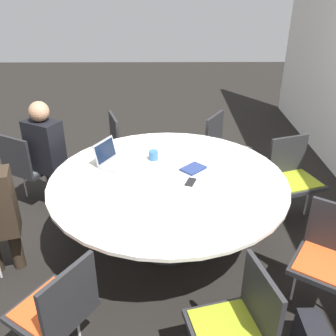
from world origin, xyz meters
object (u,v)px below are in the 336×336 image
object	(u,v)px
chair_7	(126,142)
cell_phone	(191,182)
chair_4	(329,254)
chair_3	(238,322)
chair_0	(27,163)
laptop	(111,158)
coffee_cup	(153,155)
chair_6	(223,145)
chair_2	(58,307)
person_0	(46,148)
chair_5	(293,173)
spiral_notebook	(193,169)

from	to	relation	value
chair_7	cell_phone	world-z (taller)	chair_7
chair_4	chair_3	bearing A→B (deg)	72.18
chair_0	laptop	distance (m)	1.11
chair_4	coffee_cup	bearing A→B (deg)	-5.28
chair_6	coffee_cup	world-z (taller)	chair_6
chair_6	laptop	size ratio (longest dim) A/B	2.27
chair_0	chair_3	xyz separation A→B (m)	(2.04, 1.89, 0.00)
chair_3	chair_7	size ratio (longest dim) A/B	1.00
chair_2	person_0	size ratio (longest dim) A/B	0.71
chair_2	chair_3	distance (m)	1.09
coffee_cup	cell_phone	bearing A→B (deg)	36.66
chair_3	chair_4	xyz separation A→B (m)	(-0.59, 0.76, 0.00)
chair_0	cell_phone	distance (m)	1.88
chair_3	coffee_cup	world-z (taller)	chair_3
chair_5	coffee_cup	world-z (taller)	chair_5
chair_4	laptop	world-z (taller)	laptop
chair_4	spiral_notebook	size ratio (longest dim) A/B	3.33
chair_5	laptop	xyz separation A→B (m)	(0.21, -1.79, 0.28)
chair_0	chair_7	bearing A→B (deg)	56.76
person_0	spiral_notebook	size ratio (longest dim) A/B	4.71
chair_3	chair_6	distance (m)	2.51
chair_2	laptop	size ratio (longest dim) A/B	2.27
chair_4	cell_phone	size ratio (longest dim) A/B	5.47
chair_5	chair_7	world-z (taller)	same
spiral_notebook	chair_0	bearing A→B (deg)	-108.50
chair_3	person_0	size ratio (longest dim) A/B	0.71
spiral_notebook	chair_5	bearing A→B (deg)	108.10
chair_7	coffee_cup	size ratio (longest dim) A/B	9.60
chair_7	spiral_notebook	xyz separation A→B (m)	(1.11, 0.72, 0.24)
chair_3	cell_phone	bearing A→B (deg)	-4.54
chair_3	spiral_notebook	world-z (taller)	chair_3
laptop	chair_0	bearing A→B (deg)	93.63
cell_phone	chair_5	bearing A→B (deg)	117.89
person_0	laptop	world-z (taller)	person_0
chair_2	chair_6	bearing A→B (deg)	3.35
chair_3	coffee_cup	distance (m)	1.77
person_0	coffee_cup	size ratio (longest dim) A/B	13.56
chair_4	chair_7	bearing A→B (deg)	-15.73
person_0	chair_7	bearing A→B (deg)	66.21
person_0	chair_0	bearing A→B (deg)	-161.02
chair_3	person_0	bearing A→B (deg)	25.30
chair_2	chair_5	bearing A→B (deg)	-16.42
chair_0	chair_2	distance (m)	2.08
chair_2	chair_4	distance (m)	1.90
chair_2	chair_5	distance (m)	2.57
chair_0	chair_3	world-z (taller)	same
chair_3	chair_4	distance (m)	0.96
chair_3	spiral_notebook	size ratio (longest dim) A/B	3.33
chair_2	chair_7	size ratio (longest dim) A/B	1.00
chair_4	person_0	bearing A→B (deg)	4.17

